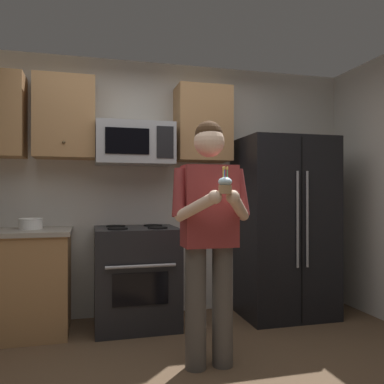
{
  "coord_description": "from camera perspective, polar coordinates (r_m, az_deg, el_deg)",
  "views": [
    {
      "loc": [
        -0.57,
        -2.35,
        1.24
      ],
      "look_at": [
        0.13,
        0.34,
        1.25
      ],
      "focal_mm": 36.92,
      "sensor_mm": 36.0,
      "label": 1
    }
  ],
  "objects": [
    {
      "name": "refrigerator",
      "position": [
        4.16,
        13.07,
        -4.89
      ],
      "size": [
        0.9,
        0.75,
        1.8
      ],
      "color": "black",
      "rests_on": "ground"
    },
    {
      "name": "cupcake",
      "position": [
        2.5,
        4.79,
        1.01
      ],
      "size": [
        0.09,
        0.09,
        0.17
      ],
      "color": "#A87F56"
    },
    {
      "name": "person",
      "position": [
        2.82,
        2.57,
        -5.19
      ],
      "size": [
        0.6,
        0.48,
        1.76
      ],
      "color": "#4C4742",
      "rests_on": "ground"
    },
    {
      "name": "wall_back",
      "position": [
        4.15,
        -6.61,
        0.62
      ],
      "size": [
        4.4,
        0.1,
        2.6
      ],
      "primitive_type": "cube",
      "color": "beige",
      "rests_on": "ground"
    },
    {
      "name": "cabinet_row_upper",
      "position": [
        3.95,
        -16.78,
        10.15
      ],
      "size": [
        2.78,
        0.36,
        0.76
      ],
      "color": "#9E7247"
    },
    {
      "name": "oven_range",
      "position": [
        3.82,
        -8.06,
        -11.97
      ],
      "size": [
        0.76,
        0.7,
        0.93
      ],
      "color": "black",
      "rests_on": "ground"
    },
    {
      "name": "microwave",
      "position": [
        3.89,
        -8.25,
        6.89
      ],
      "size": [
        0.74,
        0.41,
        0.4
      ],
      "color": "#9EA0A5"
    },
    {
      "name": "bowl_large_white",
      "position": [
        3.82,
        -22.28,
        -4.22
      ],
      "size": [
        0.21,
        0.21,
        0.1
      ],
      "color": "white",
      "rests_on": "counter_left"
    }
  ]
}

